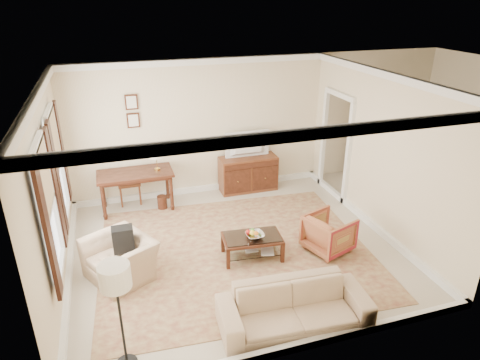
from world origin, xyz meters
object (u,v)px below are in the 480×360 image
writing_desk (135,177)px  coffee_table (252,241)px  sideboard (248,173)px  club_armchair (120,253)px  tv (249,137)px  sofa (295,301)px  striped_armchair (329,232)px

writing_desk → coffee_table: (1.66, -2.38, -0.39)m
writing_desk → sideboard: 2.48m
sideboard → writing_desk: bearing=-175.4°
sideboard → club_armchair: bearing=-139.9°
tv → coffee_table: size_ratio=0.92×
sofa → writing_desk: bearing=116.3°
sideboard → sofa: size_ratio=0.64×
sideboard → striped_armchair: (0.53, -2.76, -0.03)m
sofa → striped_armchair: bearing=52.8°
sideboard → coffee_table: bearing=-107.1°
club_armchair → coffee_table: bearing=58.4°
sideboard → striped_armchair: size_ratio=1.75×
coffee_table → striped_armchair: (1.32, -0.18, 0.05)m
striped_armchair → club_armchair: 3.45m
club_armchair → writing_desk: bearing=140.1°
tv → coffee_table: bearing=72.7°
sideboard → sofa: 4.33m
writing_desk → striped_armchair: (2.98, -2.57, -0.34)m
sideboard → tv: size_ratio=1.34×
coffee_table → writing_desk: bearing=124.8°
writing_desk → club_armchair: 2.32m
coffee_table → club_armchair: (-2.12, 0.12, 0.13)m
club_armchair → striped_armchair: bearing=56.5°
tv → coffee_table: (-0.80, -2.56, -0.94)m
tv → striped_armchair: tv is taller
striped_armchair → club_armchair: size_ratio=0.73×
sideboard → club_armchair: 3.81m
club_armchair → sideboard: bearing=101.7°
writing_desk → striped_armchair: 3.95m
writing_desk → sideboard: writing_desk is taller
sideboard → club_armchair: size_ratio=1.27×
coffee_table → striped_armchair: striped_armchair is taller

